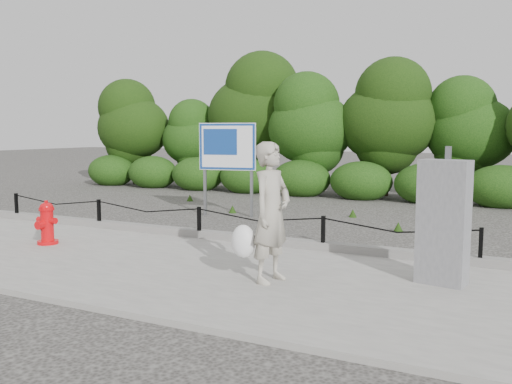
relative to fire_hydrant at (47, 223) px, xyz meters
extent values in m
plane|color=#2D2B28|center=(2.16, 1.71, -0.46)|extent=(90.00, 90.00, 0.00)
cube|color=gray|center=(2.16, -0.29, -0.42)|extent=(14.00, 4.00, 0.08)
cube|color=slate|center=(2.16, 1.76, -0.31)|extent=(14.00, 0.22, 0.14)
cube|color=black|center=(-2.84, 1.71, -0.08)|extent=(0.06, 0.06, 0.60)
cube|color=black|center=(-0.34, 1.71, -0.08)|extent=(0.06, 0.06, 0.60)
cube|color=black|center=(2.16, 1.71, -0.08)|extent=(0.06, 0.06, 0.60)
cube|color=black|center=(4.66, 1.71, -0.08)|extent=(0.06, 0.06, 0.60)
cube|color=black|center=(7.16, 1.71, -0.08)|extent=(0.06, 0.06, 0.60)
cylinder|color=black|center=(-1.59, 1.71, 0.14)|extent=(2.50, 0.02, 0.02)
cylinder|color=black|center=(0.91, 1.71, 0.14)|extent=(2.50, 0.02, 0.02)
cylinder|color=black|center=(3.41, 1.71, 0.14)|extent=(2.50, 0.02, 0.02)
cylinder|color=black|center=(5.91, 1.71, 0.14)|extent=(2.50, 0.02, 0.02)
cylinder|color=black|center=(-6.34, 10.31, 0.55)|extent=(0.18, 0.18, 2.03)
ellipsoid|color=#2D5012|center=(-6.34, 10.31, 1.97)|extent=(3.00, 2.59, 3.24)
cylinder|color=black|center=(-3.84, 10.71, 0.35)|extent=(0.18, 0.18, 1.62)
ellipsoid|color=#2D5012|center=(-3.84, 10.71, 1.48)|extent=(2.40, 2.07, 2.59)
cylinder|color=black|center=(-1.34, 11.11, 0.76)|extent=(0.18, 0.18, 2.43)
ellipsoid|color=#2D5012|center=(-1.34, 11.11, 2.46)|extent=(3.60, 3.11, 3.89)
cylinder|color=black|center=(1.16, 10.31, 0.54)|extent=(0.18, 0.18, 1.99)
ellipsoid|color=#2D5012|center=(1.16, 10.31, 1.93)|extent=(2.95, 2.55, 3.19)
cylinder|color=black|center=(3.66, 10.71, 0.62)|extent=(0.18, 0.18, 2.17)
ellipsoid|color=#2D5012|center=(3.66, 10.71, 2.14)|extent=(3.21, 2.78, 3.47)
cylinder|color=black|center=(6.16, 11.11, 0.47)|extent=(0.18, 0.18, 1.86)
ellipsoid|color=#2D5012|center=(6.16, 11.11, 1.77)|extent=(2.75, 2.38, 2.98)
cylinder|color=red|center=(0.00, 0.01, -0.35)|extent=(0.39, 0.39, 0.06)
cylinder|color=red|center=(0.00, 0.01, -0.04)|extent=(0.24, 0.24, 0.56)
cylinder|color=red|center=(0.00, 0.01, 0.26)|extent=(0.28, 0.28, 0.05)
ellipsoid|color=red|center=(0.00, 0.01, 0.29)|extent=(0.25, 0.25, 0.18)
cylinder|color=red|center=(0.00, 0.01, 0.39)|extent=(0.06, 0.06, 0.05)
cylinder|color=red|center=(-0.16, 0.00, 0.05)|extent=(0.11, 0.12, 0.11)
cylinder|color=red|center=(0.15, 0.02, 0.05)|extent=(0.11, 0.12, 0.11)
cylinder|color=red|center=(0.01, -0.16, -0.01)|extent=(0.16, 0.13, 0.16)
cylinder|color=slate|center=(-0.03, -0.13, -0.09)|extent=(0.01, 0.05, 0.12)
imported|color=#A39C8C|center=(4.67, -0.42, 0.57)|extent=(0.57, 0.76, 1.90)
ellipsoid|color=white|center=(4.32, -0.57, 0.17)|extent=(0.34, 0.27, 0.46)
cube|color=gray|center=(6.76, 0.51, 0.45)|extent=(0.68, 0.47, 1.66)
cube|color=slate|center=(6.76, 0.74, 0.54)|extent=(0.08, 0.08, 1.84)
cube|color=slate|center=(0.53, 4.58, 0.70)|extent=(0.08, 0.08, 2.31)
cube|color=slate|center=(1.72, 4.82, 0.70)|extent=(0.08, 0.08, 2.31)
cube|color=white|center=(1.13, 4.65, 1.27)|extent=(1.43, 0.34, 1.16)
cube|color=navy|center=(1.14, 4.63, 1.27)|extent=(1.39, 0.29, 1.12)
cube|color=navy|center=(0.97, 4.58, 1.39)|extent=(0.85, 0.18, 0.64)
camera|label=1|loc=(7.68, -6.97, 1.67)|focal=38.00mm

